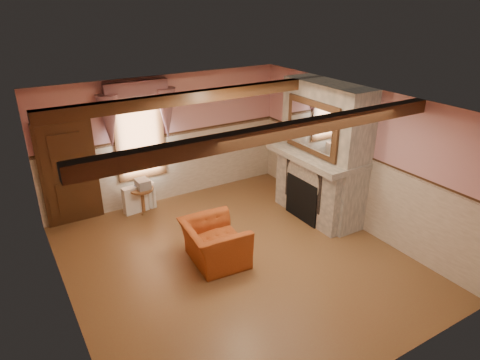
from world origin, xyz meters
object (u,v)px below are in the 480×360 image
armchair (214,243)px  side_table (143,200)px  oil_lamp (310,143)px  radiator (139,198)px  mantel_clock (301,141)px  bowl (314,150)px

armchair → side_table: size_ratio=2.04×
armchair → side_table: 2.47m
armchair → oil_lamp: oil_lamp is taller
radiator → armchair: bearing=-84.8°
radiator → oil_lamp: size_ratio=2.50×
side_table → mantel_clock: bearing=-26.6°
radiator → mantel_clock: bearing=-33.5°
oil_lamp → armchair: bearing=-166.2°
side_table → radiator: 0.10m
oil_lamp → bowl: bearing=-90.0°
radiator → oil_lamp: bearing=-37.5°
armchair → mantel_clock: (2.57, 0.92, 1.16)m
side_table → oil_lamp: bearing=-30.7°
side_table → oil_lamp: oil_lamp is taller
armchair → bowl: (2.57, 0.49, 1.10)m
side_table → oil_lamp: size_ratio=1.96×
side_table → radiator: (-0.04, 0.09, 0.02)m
side_table → bowl: (3.03, -1.94, 1.19)m
side_table → radiator: radiator is taller
side_table → mantel_clock: mantel_clock is taller
bowl → oil_lamp: (0.00, 0.14, 0.10)m
armchair → side_table: armchair is taller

